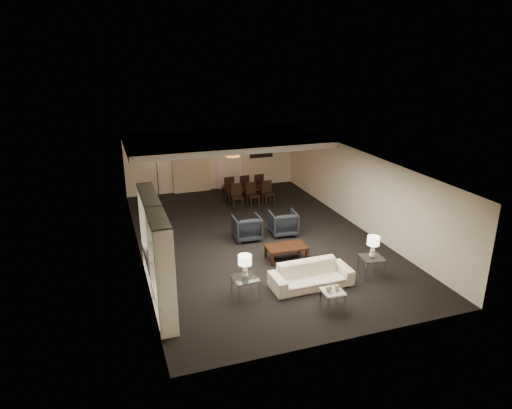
{
  "coord_description": "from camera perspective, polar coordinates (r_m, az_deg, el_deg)",
  "views": [
    {
      "loc": [
        -4.22,
        -12.3,
        5.57
      ],
      "look_at": [
        0.0,
        0.0,
        1.1
      ],
      "focal_mm": 32.0,
      "sensor_mm": 36.0,
      "label": 1
    }
  ],
  "objects": [
    {
      "name": "door",
      "position": [
        18.99,
        -3.37,
        5.16
      ],
      "size": [
        0.9,
        0.05,
        2.1
      ],
      "primitive_type": "cube",
      "color": "silver",
      "rests_on": "wall_back"
    },
    {
      "name": "television",
      "position": [
        11.31,
        -12.64,
        -4.9
      ],
      "size": [
        1.16,
        0.15,
        0.67
      ],
      "primitive_type": "imported",
      "rotation": [
        0.0,
        0.0,
        1.57
      ],
      "color": "black",
      "rests_on": "media_unit"
    },
    {
      "name": "wall_right",
      "position": [
        15.15,
        12.63,
        1.93
      ],
      "size": [
        0.02,
        11.0,
        2.5
      ],
      "primitive_type": "cube",
      "color": "beige",
      "rests_on": "ground"
    },
    {
      "name": "vase_amber",
      "position": [
        10.03,
        -12.23,
        -4.55
      ],
      "size": [
        0.16,
        0.16,
        0.16
      ],
      "primitive_type": "imported",
      "color": "#BD823F",
      "rests_on": "media_unit"
    },
    {
      "name": "sofa",
      "position": [
        11.39,
        6.91,
        -8.77
      ],
      "size": [
        2.03,
        0.82,
        0.59
      ],
      "primitive_type": "imported",
      "rotation": [
        0.0,
        0.0,
        0.01
      ],
      "color": "beige",
      "rests_on": "floor"
    },
    {
      "name": "wall_front",
      "position": [
        9.1,
        11.48,
        -9.81
      ],
      "size": [
        7.0,
        0.02,
        2.5
      ],
      "primitive_type": "cube",
      "color": "beige",
      "rests_on": "ground"
    },
    {
      "name": "side_table_right",
      "position": [
        12.18,
        14.19,
        -7.51
      ],
      "size": [
        0.62,
        0.62,
        0.52
      ],
      "primitive_type": null,
      "rotation": [
        0.0,
        0.0,
        -0.13
      ],
      "color": "white",
      "rests_on": "floor"
    },
    {
      "name": "gold_gourd_b",
      "position": [
        10.47,
        10.09,
        -10.15
      ],
      "size": [
        0.13,
        0.13,
        0.13
      ],
      "primitive_type": "sphere",
      "color": "tan",
      "rests_on": "marble_table"
    },
    {
      "name": "wall_left",
      "position": [
        13.06,
        -14.69,
        -1.0
      ],
      "size": [
        0.02,
        11.0,
        2.5
      ],
      "primitive_type": "cube",
      "color": "beige",
      "rests_on": "ground"
    },
    {
      "name": "chair_fm",
      "position": [
        17.96,
        -1.69,
        2.39
      ],
      "size": [
        0.46,
        0.46,
        0.9
      ],
      "primitive_type": null,
      "rotation": [
        0.0,
        0.0,
        3.26
      ],
      "color": "black",
      "rests_on": "floor"
    },
    {
      "name": "painting",
      "position": [
        19.28,
        0.64,
        6.93
      ],
      "size": [
        0.95,
        0.04,
        0.65
      ],
      "primitive_type": "cube",
      "color": "#142D38",
      "rests_on": "wall_back"
    },
    {
      "name": "curtains",
      "position": [
        18.55,
        -8.12,
        5.15
      ],
      "size": [
        1.5,
        0.12,
        2.4
      ],
      "primitive_type": "cube",
      "color": "beige",
      "rests_on": "wall_back"
    },
    {
      "name": "side_table_left",
      "position": [
        10.85,
        -1.36,
        -10.36
      ],
      "size": [
        0.6,
        0.6,
        0.52
      ],
      "primitive_type": null,
      "rotation": [
        0.0,
        0.0,
        0.09
      ],
      "color": "white",
      "rests_on": "floor"
    },
    {
      "name": "chair_nl",
      "position": [
        16.61,
        -2.33,
        0.98
      ],
      "size": [
        0.44,
        0.44,
        0.9
      ],
      "primitive_type": null,
      "rotation": [
        0.0,
        0.0,
        -0.07
      ],
      "color": "black",
      "rests_on": "floor"
    },
    {
      "name": "table_lamp_right",
      "position": [
        11.96,
        14.4,
        -5.17
      ],
      "size": [
        0.35,
        0.35,
        0.57
      ],
      "primitive_type": null,
      "rotation": [
        0.0,
        0.0,
        -0.11
      ],
      "color": "beige",
      "rests_on": "side_table_right"
    },
    {
      "name": "gold_gourd_a",
      "position": [
        10.38,
        9.11,
        -10.31
      ],
      "size": [
        0.15,
        0.15,
        0.15
      ],
      "primitive_type": "sphere",
      "color": "tan",
      "rests_on": "marble_table"
    },
    {
      "name": "armchair_right",
      "position": [
        14.32,
        3.41,
        -2.33
      ],
      "size": [
        0.88,
        0.9,
        0.75
      ],
      "primitive_type": "imported",
      "rotation": [
        0.0,
        0.0,
        3.05
      ],
      "color": "black",
      "rests_on": "floor"
    },
    {
      "name": "marble_table",
      "position": [
        10.57,
        9.51,
        -11.65
      ],
      "size": [
        0.48,
        0.48,
        0.46
      ],
      "primitive_type": null,
      "rotation": [
        0.0,
        0.0,
        -0.04
      ],
      "color": "white",
      "rests_on": "floor"
    },
    {
      "name": "ceiling_soffit",
      "position": [
        16.66,
        -3.95,
        7.95
      ],
      "size": [
        7.0,
        4.0,
        0.2
      ],
      "primitive_type": "cube",
      "color": "silver",
      "rests_on": "ceiling"
    },
    {
      "name": "chair_nm",
      "position": [
        16.78,
        -0.36,
        1.19
      ],
      "size": [
        0.47,
        0.47,
        0.9
      ],
      "primitive_type": null,
      "rotation": [
        0.0,
        0.0,
        0.13
      ],
      "color": "black",
      "rests_on": "floor"
    },
    {
      "name": "dining_table",
      "position": [
        17.41,
        -1.04,
        1.35
      ],
      "size": [
        1.79,
        1.1,
        0.6
      ],
      "primitive_type": "imported",
      "rotation": [
        0.0,
        0.0,
        -0.09
      ],
      "color": "black",
      "rests_on": "floor"
    },
    {
      "name": "chair_fr",
      "position": [
        18.14,
        0.12,
        2.56
      ],
      "size": [
        0.46,
        0.46,
        0.9
      ],
      "primitive_type": null,
      "rotation": [
        0.0,
        0.0,
        3.26
      ],
      "color": "black",
      "rests_on": "floor"
    },
    {
      "name": "chair_nr",
      "position": [
        16.97,
        1.56,
        1.39
      ],
      "size": [
        0.44,
        0.44,
        0.9
      ],
      "primitive_type": null,
      "rotation": [
        0.0,
        0.0,
        0.05
      ],
      "color": "black",
      "rests_on": "floor"
    },
    {
      "name": "floor_speaker",
      "position": [
        12.81,
        -10.6,
        -4.58
      ],
      "size": [
        0.15,
        0.15,
        1.05
      ],
      "primitive_type": "cube",
      "rotation": [
        0.0,
        0.0,
        0.35
      ],
      "color": "black",
      "rests_on": "floor"
    },
    {
      "name": "pendant_light",
      "position": [
        16.84,
        -2.92,
        6.42
      ],
      "size": [
        0.52,
        0.52,
        0.24
      ],
      "primitive_type": "cylinder",
      "color": "#D8591E",
      "rests_on": "ceiling_soffit"
    },
    {
      "name": "media_unit",
      "position": [
        10.69,
        -12.42,
        -5.79
      ],
      "size": [
        0.38,
        3.4,
        2.35
      ],
      "primitive_type": null,
      "color": "white",
      "rests_on": "wall_left"
    },
    {
      "name": "floor_lamp",
      "position": [
        18.22,
        -12.23,
        3.67
      ],
      "size": [
        0.34,
        0.34,
        1.8
      ],
      "primitive_type": null,
      "rotation": [
        0.0,
        0.0,
        -0.4
      ],
      "color": "black",
      "rests_on": "floor"
    },
    {
      "name": "coffee_table",
      "position": [
        12.74,
        3.78,
        -6.02
      ],
      "size": [
        1.12,
        0.67,
        0.4
      ],
      "primitive_type": null,
      "rotation": [
        0.0,
        0.0,
        -0.02
      ],
      "color": "black",
      "rests_on": "floor"
    },
    {
      "name": "wall_back",
      "position": [
        18.8,
        -5.47,
        5.6
      ],
      "size": [
        7.0,
        0.02,
        2.5
      ],
      "primitive_type": "cube",
      "color": "beige",
      "rests_on": "ground"
    },
    {
      "name": "chair_fl",
      "position": [
        17.8,
        -3.53,
        2.21
      ],
      "size": [
        0.43,
        0.43,
        0.9
      ],
      "primitive_type": null,
      "rotation": [
        0.0,
        0.0,
        3.18
      ],
      "color": "black",
      "rests_on": "floor"
    },
    {
      "name": "vase_blue",
      "position": [
        9.51,
        -11.39,
        -9.13
      ],
      "size": [
        0.18,
        0.18,
        0.19
      ],
      "primitive_type": "imported",
      "color": "#234D97",
      "rests_on": "media_unit"
    },
    {
      "name": "ceiling",
      "position": [
        13.37,
        0.0,
        5.68
      ],
      "size": [
        7.0,
        11.0,
        0.02
      ],
      "primitive_type": "cube",
      "color": "silver",
      "rests_on": "ground"
    },
    {
      "name": "armchair_left",
      "position": [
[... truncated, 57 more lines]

